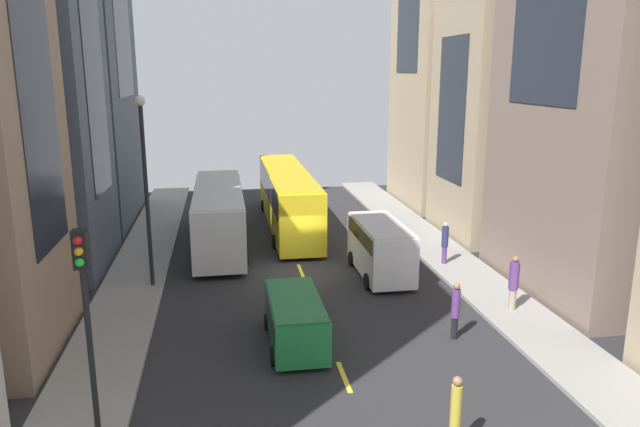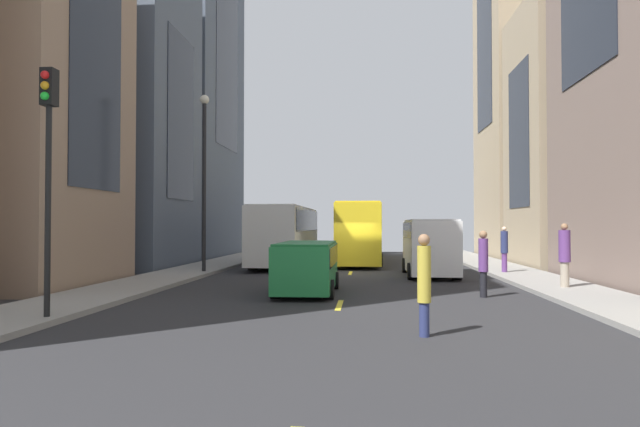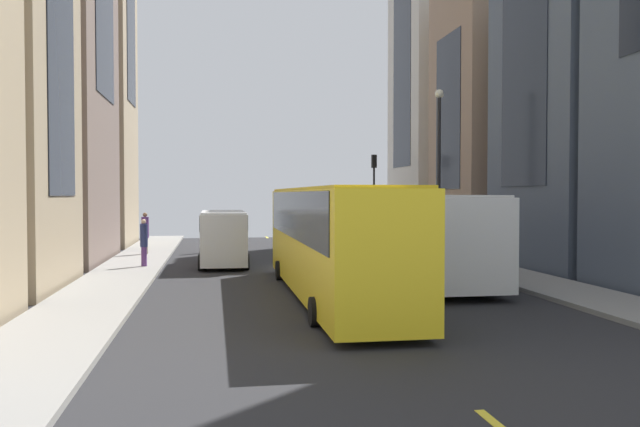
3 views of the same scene
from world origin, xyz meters
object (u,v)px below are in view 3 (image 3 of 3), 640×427
Objects in this scene: pedestrian_crossing_near at (144,241)px; traffic_light_near_corner at (374,181)px; pedestrian_walking_far at (145,232)px; car_green_0 at (306,234)px; pedestrian_crossing_mid at (245,227)px; pedestrian_waiting_curb at (206,233)px; streetcar_yellow at (330,233)px; delivery_van_white at (223,234)px; city_bus_white at (420,229)px.

pedestrian_crossing_near is 0.36× the size of traffic_light_near_corner.
car_green_0 is at bearing 49.13° from pedestrian_walking_far.
pedestrian_waiting_curb is at bearing -171.29° from pedestrian_crossing_mid.
streetcar_yellow is 23.52m from pedestrian_crossing_mid.
streetcar_yellow is 16.91m from pedestrian_walking_far.
delivery_van_white is 2.50× the size of pedestrian_crossing_mid.
streetcar_yellow is 17.61m from pedestrian_waiting_curb.
car_green_0 is 0.76× the size of traffic_light_near_corner.
city_bus_white is at bearing -139.30° from streetcar_yellow.
city_bus_white is at bearing 100.85° from pedestrian_waiting_curb.
pedestrian_waiting_curb is (4.22, -17.07, -0.95)m from streetcar_yellow.
delivery_van_white is at bearing 75.79° from pedestrian_waiting_curb.
pedestrian_waiting_curb is at bearing -76.12° from streetcar_yellow.
city_bus_white is 5.44× the size of pedestrian_crossing_mid.
car_green_0 is at bearing -78.40° from city_bus_white.
delivery_van_white is 0.90× the size of traffic_light_near_corner.
streetcar_yellow is at bearing 84.59° from car_green_0.
pedestrian_walking_far is at bearing 8.83° from car_green_0.
traffic_light_near_corner is (-10.46, -12.72, 2.77)m from delivery_van_white.
streetcar_yellow is 6.82× the size of pedestrian_crossing_mid.
pedestrian_crossing_near is at bearing -26.24° from city_bus_white.
traffic_light_near_corner is (-13.99, -13.54, 3.00)m from pedestrian_crossing_near.
delivery_van_white is 6.67m from pedestrian_walking_far.
streetcar_yellow reaches higher than delivery_van_white.
streetcar_yellow is at bearing 40.70° from city_bus_white.
pedestrian_crossing_near is at bearing -52.99° from streetcar_yellow.
pedestrian_waiting_curb is (2.56, 6.38, 0.00)m from pedestrian_crossing_mid.
traffic_light_near_corner reaches higher than streetcar_yellow.
pedestrian_crossing_near is at bearing -44.41° from pedestrian_walking_far.
pedestrian_waiting_curb is (-3.20, -1.89, -0.16)m from pedestrian_walking_far.
city_bus_white is 5.21× the size of pedestrian_walking_far.
streetcar_yellow is 11.42m from pedestrian_crossing_near.
car_green_0 is 2.09× the size of pedestrian_waiting_curb.
traffic_light_near_corner is (-2.91, -19.00, 2.27)m from city_bus_white.
pedestrian_waiting_curb is at bearing -82.91° from delivery_van_white.
city_bus_white is 19.35m from traffic_light_near_corner.
pedestrian_crossing_near is (8.43, 7.48, 0.25)m from car_green_0.
traffic_light_near_corner reaches higher than pedestrian_crossing_near.
pedestrian_waiting_curb is at bearing -57.85° from city_bus_white.
streetcar_yellow is 6.81× the size of pedestrian_waiting_curb.
delivery_van_white is 13.64m from pedestrian_crossing_mid.
pedestrian_crossing_near is at bearing 50.38° from pedestrian_waiting_curb.
streetcar_yellow is at bearing 72.50° from traffic_light_near_corner.
traffic_light_near_corner is at bearing -107.50° from streetcar_yellow.
city_bus_white is 15.89m from pedestrian_waiting_curb.
traffic_light_near_corner is at bearing -98.71° from city_bus_white.
delivery_van_white is 1.19× the size of car_green_0.
pedestrian_walking_far is (8.99, 1.40, 0.31)m from car_green_0.
pedestrian_walking_far is 1.04× the size of pedestrian_waiting_curb.
car_green_0 is (-1.57, -16.58, -1.10)m from streetcar_yellow.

